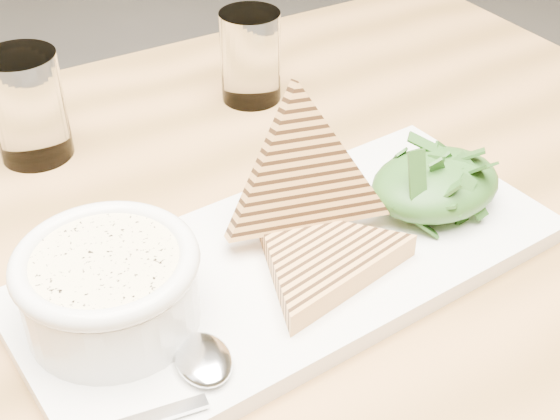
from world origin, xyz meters
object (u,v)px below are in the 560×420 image
soup_bowl (111,295)px  glass_far (251,57)px  platter (293,265)px  glass_near (28,107)px  table_top (169,292)px

soup_bowl → glass_far: bearing=46.3°
platter → glass_near: (-0.13, 0.28, 0.05)m
glass_near → glass_far: size_ratio=1.08×
soup_bowl → table_top: bearing=37.7°
glass_near → glass_far: 0.24m
table_top → platter: (0.09, -0.05, 0.03)m
soup_bowl → glass_near: (0.02, 0.27, 0.01)m
platter → soup_bowl: soup_bowl is taller
glass_far → glass_near: bearing=179.0°
table_top → platter: bearing=-29.4°
table_top → glass_far: 0.31m
soup_bowl → glass_far: glass_far is taller
soup_bowl → glass_far: size_ratio=1.25×
soup_bowl → glass_near: 0.27m
table_top → soup_bowl: bearing=-142.3°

